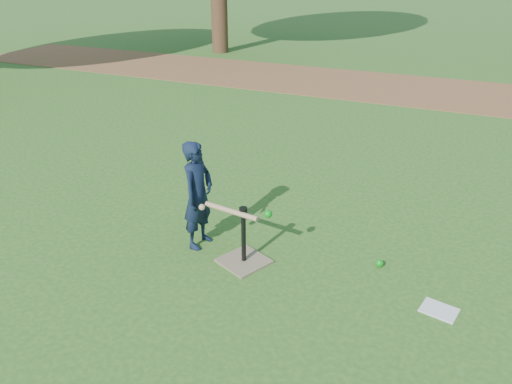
% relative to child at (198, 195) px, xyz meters
% --- Properties ---
extents(ground, '(80.00, 80.00, 0.00)m').
position_rel_child_xyz_m(ground, '(0.85, 0.27, -0.58)').
color(ground, '#285116').
rests_on(ground, ground).
extents(dirt_strip, '(24.00, 3.00, 0.01)m').
position_rel_child_xyz_m(dirt_strip, '(0.85, 7.77, -0.57)').
color(dirt_strip, brown).
rests_on(dirt_strip, ground).
extents(child, '(0.29, 0.43, 1.15)m').
position_rel_child_xyz_m(child, '(0.00, 0.00, 0.00)').
color(child, black).
rests_on(child, ground).
extents(wiffle_ball_ground, '(0.08, 0.08, 0.08)m').
position_rel_child_xyz_m(wiffle_ball_ground, '(1.84, 0.34, -0.54)').
color(wiffle_ball_ground, '#0B8014').
rests_on(wiffle_ball_ground, ground).
extents(clipboard, '(0.34, 0.29, 0.01)m').
position_rel_child_xyz_m(clipboard, '(2.45, -0.13, -0.57)').
color(clipboard, silver).
rests_on(clipboard, ground).
extents(batting_tee, '(0.57, 0.57, 0.61)m').
position_rel_child_xyz_m(batting_tee, '(0.57, -0.13, -0.47)').
color(batting_tee, '#78684C').
rests_on(batting_tee, ground).
extents(swing_action, '(0.73, 0.17, 0.09)m').
position_rel_child_xyz_m(swing_action, '(0.50, -0.14, -0.01)').
color(swing_action, tan).
rests_on(swing_action, ground).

